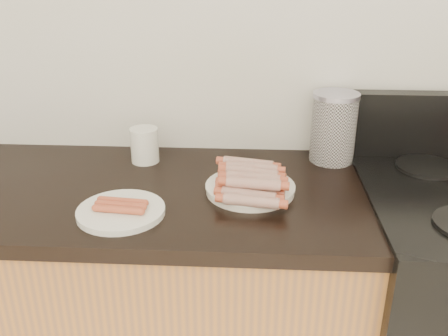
# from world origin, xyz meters

# --- Properties ---
(wall_back) EXTENTS (4.00, 0.04, 2.60)m
(wall_back) POSITION_xyz_m (0.00, 2.00, 1.30)
(wall_back) COLOR silver
(wall_back) RESTS_ON ground
(cabinet_base) EXTENTS (2.20, 0.59, 0.86)m
(cabinet_base) POSITION_xyz_m (-0.70, 1.69, 0.43)
(cabinet_base) COLOR #A8692B
(cabinet_base) RESTS_ON floor
(burner_far_left) EXTENTS (0.18, 0.18, 0.01)m
(burner_far_left) POSITION_xyz_m (0.61, 1.84, 0.92)
(burner_far_left) COLOR black
(burner_far_left) RESTS_ON stove
(main_plate) EXTENTS (0.28, 0.28, 0.02)m
(main_plate) POSITION_xyz_m (0.09, 1.68, 0.91)
(main_plate) COLOR white
(main_plate) RESTS_ON counter_slab
(side_plate) EXTENTS (0.27, 0.27, 0.02)m
(side_plate) POSITION_xyz_m (-0.23, 1.54, 0.91)
(side_plate) COLOR silver
(side_plate) RESTS_ON counter_slab
(hotdog_pile) EXTENTS (0.14, 0.29, 0.06)m
(hotdog_pile) POSITION_xyz_m (0.09, 1.68, 0.94)
(hotdog_pile) COLOR maroon
(hotdog_pile) RESTS_ON main_plate
(plain_sausages) EXTENTS (0.12, 0.08, 0.02)m
(plain_sausages) POSITION_xyz_m (-0.23, 1.54, 0.92)
(plain_sausages) COLOR orange
(plain_sausages) RESTS_ON side_plate
(canister) EXTENTS (0.14, 0.14, 0.22)m
(canister) POSITION_xyz_m (0.34, 1.92, 1.01)
(canister) COLOR white
(canister) RESTS_ON counter_slab
(mug) EXTENTS (0.10, 0.10, 0.11)m
(mug) POSITION_xyz_m (-0.24, 1.88, 0.95)
(mug) COLOR white
(mug) RESTS_ON counter_slab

